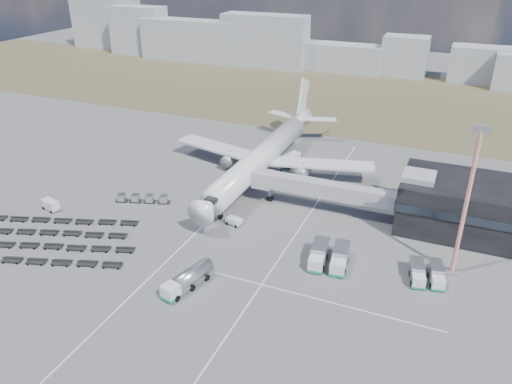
% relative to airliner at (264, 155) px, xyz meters
% --- Properties ---
extents(ground, '(420.00, 420.00, 0.00)m').
position_rel_airliner_xyz_m(ground, '(0.00, -32.38, -5.29)').
color(ground, '#565659').
rests_on(ground, ground).
extents(grass_strip, '(420.00, 90.00, 0.01)m').
position_rel_airliner_xyz_m(grass_strip, '(0.00, 77.62, -5.29)').
color(grass_strip, brown).
rests_on(grass_strip, ground).
extents(lane_markings, '(47.12, 110.00, 0.01)m').
position_rel_airliner_xyz_m(lane_markings, '(9.77, -29.38, -5.29)').
color(lane_markings, silver).
rests_on(lane_markings, ground).
extents(terminal, '(30.40, 16.40, 11.00)m').
position_rel_airliner_xyz_m(terminal, '(47.77, -8.41, -0.04)').
color(terminal, black).
rests_on(terminal, ground).
extents(jet_bridge, '(30.30, 3.80, 7.05)m').
position_rel_airliner_xyz_m(jet_bridge, '(15.90, -11.95, -0.24)').
color(jet_bridge, '#939399').
rests_on(jet_bridge, ground).
extents(airliner, '(51.59, 64.53, 17.62)m').
position_rel_airliner_xyz_m(airliner, '(0.00, 0.00, 0.00)').
color(airliner, silver).
rests_on(airliner, ground).
extents(skyline, '(302.18, 24.34, 25.28)m').
position_rel_airliner_xyz_m(skyline, '(-27.90, 115.34, 4.16)').
color(skyline, '#989DA6').
rests_on(skyline, ground).
extents(fuel_tanker, '(4.96, 10.27, 3.22)m').
position_rel_airliner_xyz_m(fuel_tanker, '(5.28, -45.73, -3.68)').
color(fuel_tanker, silver).
rests_on(fuel_tanker, ground).
extents(pushback_tug, '(3.44, 2.40, 1.43)m').
position_rel_airliner_xyz_m(pushback_tug, '(3.47, -24.38, -4.58)').
color(pushback_tug, silver).
rests_on(pushback_tug, ground).
extents(utility_van, '(4.41, 2.82, 2.19)m').
position_rel_airliner_xyz_m(utility_van, '(-34.55, -33.77, -4.19)').
color(utility_van, silver).
rests_on(utility_van, ground).
extents(catering_truck, '(3.74, 6.28, 2.70)m').
position_rel_airliner_xyz_m(catering_truck, '(3.90, 8.27, -3.91)').
color(catering_truck, silver).
rests_on(catering_truck, ground).
extents(service_trucks_near, '(7.10, 8.21, 3.05)m').
position_rel_airliner_xyz_m(service_trucks_near, '(24.57, -30.42, -3.64)').
color(service_trucks_near, silver).
rests_on(service_trucks_near, ground).
extents(service_trucks_far, '(6.40, 7.18, 2.50)m').
position_rel_airliner_xyz_m(service_trucks_far, '(40.65, -28.63, -3.93)').
color(service_trucks_far, silver).
rests_on(service_trucks_far, ground).
extents(uld_row, '(11.69, 5.17, 1.63)m').
position_rel_airliner_xyz_m(uld_row, '(-18.74, -23.44, -4.31)').
color(uld_row, black).
rests_on(uld_row, ground).
extents(baggage_dollies, '(37.32, 25.93, 0.82)m').
position_rel_airliner_xyz_m(baggage_dollies, '(-27.00, -44.10, -4.88)').
color(baggage_dollies, black).
rests_on(baggage_dollies, ground).
extents(floodlight_mast, '(2.46, 2.02, 26.20)m').
position_rel_airliner_xyz_m(floodlight_mast, '(44.49, -24.60, 7.84)').
color(floodlight_mast, red).
rests_on(floodlight_mast, ground).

